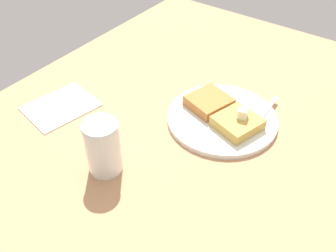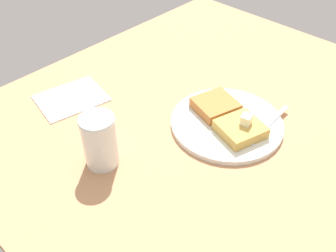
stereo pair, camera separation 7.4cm
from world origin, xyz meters
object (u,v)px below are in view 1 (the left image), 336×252
(syrup_jar, at_px, (103,148))
(napkin, at_px, (61,106))
(plate, at_px, (222,118))
(fork, at_px, (261,118))

(syrup_jar, height_order, napkin, syrup_jar)
(plate, bearing_deg, fork, -149.93)
(fork, distance_m, napkin, 0.45)
(fork, bearing_deg, syrup_jar, 58.47)
(napkin, bearing_deg, fork, -151.19)
(syrup_jar, xyz_separation_m, napkin, (0.21, -0.08, -0.05))
(fork, xyz_separation_m, syrup_jar, (0.18, 0.30, 0.04))
(plate, bearing_deg, syrup_jar, 66.69)
(syrup_jar, distance_m, napkin, 0.23)
(plate, bearing_deg, napkin, 28.53)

